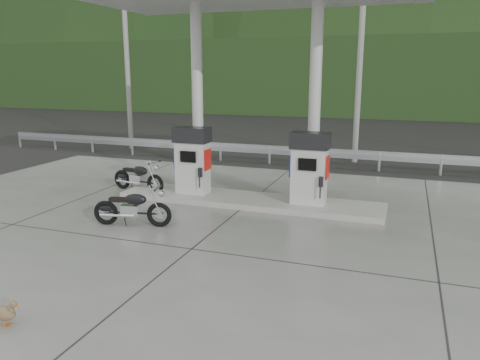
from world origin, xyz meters
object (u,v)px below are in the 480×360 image
(motorcycle_left, at_px, (138,178))
(duck, at_px, (4,313))
(motorcycle_right, at_px, (132,208))
(gas_pump_left, at_px, (193,160))
(gas_pump_right, at_px, (309,168))

(motorcycle_left, distance_m, duck, 7.42)
(motorcycle_right, bearing_deg, duck, -93.50)
(gas_pump_left, distance_m, motorcycle_left, 1.95)
(motorcycle_right, height_order, duck, motorcycle_right)
(gas_pump_left, bearing_deg, motorcycle_right, -96.01)
(gas_pump_left, height_order, motorcycle_right, gas_pump_left)
(motorcycle_left, relative_size, duck, 3.63)
(gas_pump_left, height_order, gas_pump_right, same)
(motorcycle_left, bearing_deg, duck, -62.96)
(motorcycle_right, bearing_deg, gas_pump_left, 71.68)
(gas_pump_left, bearing_deg, motorcycle_left, 174.90)
(gas_pump_right, relative_size, duck, 3.85)
(gas_pump_right, distance_m, duck, 7.52)
(gas_pump_right, height_order, motorcycle_right, gas_pump_right)
(motorcycle_left, bearing_deg, gas_pump_right, 7.77)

